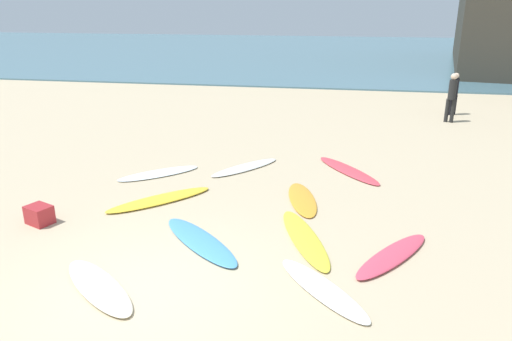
{
  "coord_description": "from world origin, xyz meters",
  "views": [
    {
      "loc": [
        2.87,
        -6.1,
        4.31
      ],
      "look_at": [
        0.84,
        5.17,
        0.3
      ],
      "focal_mm": 33.94,
      "sensor_mm": 36.0,
      "label": 1
    }
  ],
  "objects_px": {
    "surfboard_7": "(245,167)",
    "beachgoer_near": "(454,92)",
    "surfboard_6": "(322,289)",
    "surfboard_4": "(200,241)",
    "surfboard_8": "(348,170)",
    "surfboard_5": "(159,173)",
    "beachgoer_mid": "(452,95)",
    "surfboard_2": "(302,199)",
    "surfboard_1": "(160,199)",
    "surfboard_3": "(99,286)",
    "surfboard_9": "(305,238)",
    "surfboard_0": "(393,255)",
    "beach_cooler": "(39,215)"
  },
  "relations": [
    {
      "from": "surfboard_1",
      "to": "surfboard_5",
      "type": "bearing_deg",
      "value": 156.08
    },
    {
      "from": "surfboard_3",
      "to": "surfboard_9",
      "type": "relative_size",
      "value": 0.81
    },
    {
      "from": "surfboard_4",
      "to": "surfboard_8",
      "type": "distance_m",
      "value": 5.39
    },
    {
      "from": "surfboard_2",
      "to": "beachgoer_mid",
      "type": "relative_size",
      "value": 1.13
    },
    {
      "from": "surfboard_3",
      "to": "beachgoer_near",
      "type": "height_order",
      "value": "beachgoer_near"
    },
    {
      "from": "surfboard_6",
      "to": "surfboard_1",
      "type": "bearing_deg",
      "value": 100.87
    },
    {
      "from": "surfboard_7",
      "to": "beachgoer_mid",
      "type": "height_order",
      "value": "beachgoer_mid"
    },
    {
      "from": "surfboard_3",
      "to": "surfboard_0",
      "type": "bearing_deg",
      "value": 151.55
    },
    {
      "from": "surfboard_6",
      "to": "surfboard_8",
      "type": "bearing_deg",
      "value": 44.89
    },
    {
      "from": "surfboard_4",
      "to": "surfboard_5",
      "type": "relative_size",
      "value": 1.09
    },
    {
      "from": "beachgoer_mid",
      "to": "surfboard_3",
      "type": "bearing_deg",
      "value": -103.67
    },
    {
      "from": "surfboard_3",
      "to": "surfboard_5",
      "type": "height_order",
      "value": "surfboard_3"
    },
    {
      "from": "surfboard_6",
      "to": "beachgoer_mid",
      "type": "distance_m",
      "value": 12.93
    },
    {
      "from": "surfboard_1",
      "to": "beachgoer_mid",
      "type": "relative_size",
      "value": 1.39
    },
    {
      "from": "surfboard_1",
      "to": "surfboard_4",
      "type": "bearing_deg",
      "value": -5.92
    },
    {
      "from": "beachgoer_near",
      "to": "beachgoer_mid",
      "type": "relative_size",
      "value": 0.91
    },
    {
      "from": "surfboard_5",
      "to": "beachgoer_near",
      "type": "relative_size",
      "value": 1.32
    },
    {
      "from": "surfboard_4",
      "to": "surfboard_7",
      "type": "relative_size",
      "value": 1.06
    },
    {
      "from": "surfboard_7",
      "to": "beachgoer_near",
      "type": "relative_size",
      "value": 1.36
    },
    {
      "from": "surfboard_5",
      "to": "surfboard_8",
      "type": "xyz_separation_m",
      "value": [
        4.91,
        1.14,
        0.0
      ]
    },
    {
      "from": "surfboard_1",
      "to": "beachgoer_near",
      "type": "relative_size",
      "value": 1.52
    },
    {
      "from": "surfboard_6",
      "to": "beachgoer_mid",
      "type": "xyz_separation_m",
      "value": [
        4.12,
        12.21,
        0.99
      ]
    },
    {
      "from": "surfboard_0",
      "to": "surfboard_8",
      "type": "distance_m",
      "value": 4.63
    },
    {
      "from": "surfboard_6",
      "to": "surfboard_7",
      "type": "distance_m",
      "value": 6.06
    },
    {
      "from": "beachgoer_near",
      "to": "beachgoer_mid",
      "type": "xyz_separation_m",
      "value": [
        -0.36,
        -1.34,
        0.1
      ]
    },
    {
      "from": "surfboard_9",
      "to": "surfboard_1",
      "type": "bearing_deg",
      "value": -42.29
    },
    {
      "from": "surfboard_6",
      "to": "surfboard_7",
      "type": "xyz_separation_m",
      "value": [
        -2.37,
        5.58,
        -0.0
      ]
    },
    {
      "from": "surfboard_7",
      "to": "beachgoer_near",
      "type": "bearing_deg",
      "value": -92.73
    },
    {
      "from": "surfboard_1",
      "to": "surfboard_6",
      "type": "relative_size",
      "value": 1.2
    },
    {
      "from": "surfboard_4",
      "to": "surfboard_6",
      "type": "xyz_separation_m",
      "value": [
        2.35,
        -1.2,
        -0.01
      ]
    },
    {
      "from": "surfboard_2",
      "to": "beach_cooler",
      "type": "xyz_separation_m",
      "value": [
        -5.19,
        -2.16,
        0.16
      ]
    },
    {
      "from": "surfboard_2",
      "to": "beach_cooler",
      "type": "height_order",
      "value": "beach_cooler"
    },
    {
      "from": "beachgoer_mid",
      "to": "beach_cooler",
      "type": "distance_m",
      "value": 14.68
    },
    {
      "from": "surfboard_3",
      "to": "surfboard_7",
      "type": "xyz_separation_m",
      "value": [
        1.12,
        6.15,
        -0.01
      ]
    },
    {
      "from": "surfboard_0",
      "to": "beachgoer_mid",
      "type": "xyz_separation_m",
      "value": [
        2.95,
        10.94,
        0.98
      ]
    },
    {
      "from": "surfboard_2",
      "to": "surfboard_5",
      "type": "height_order",
      "value": "surfboard_2"
    },
    {
      "from": "beachgoer_mid",
      "to": "surfboard_7",
      "type": "bearing_deg",
      "value": -117.26
    },
    {
      "from": "surfboard_7",
      "to": "beachgoer_near",
      "type": "height_order",
      "value": "beachgoer_near"
    },
    {
      "from": "surfboard_2",
      "to": "surfboard_5",
      "type": "relative_size",
      "value": 0.93
    },
    {
      "from": "surfboard_2",
      "to": "beachgoer_near",
      "type": "height_order",
      "value": "beachgoer_near"
    },
    {
      "from": "surfboard_3",
      "to": "surfboard_1",
      "type": "bearing_deg",
      "value": -134.56
    },
    {
      "from": "surfboard_7",
      "to": "surfboard_3",
      "type": "bearing_deg",
      "value": 117.57
    },
    {
      "from": "surfboard_0",
      "to": "surfboard_6",
      "type": "distance_m",
      "value": 1.73
    },
    {
      "from": "surfboard_0",
      "to": "surfboard_9",
      "type": "xyz_separation_m",
      "value": [
        -1.6,
        0.41,
        -0.01
      ]
    },
    {
      "from": "surfboard_0",
      "to": "surfboard_9",
      "type": "distance_m",
      "value": 1.65
    },
    {
      "from": "surfboard_5",
      "to": "beachgoer_mid",
      "type": "height_order",
      "value": "beachgoer_mid"
    },
    {
      "from": "surfboard_0",
      "to": "beachgoer_mid",
      "type": "relative_size",
      "value": 1.22
    },
    {
      "from": "surfboard_2",
      "to": "beachgoer_near",
      "type": "relative_size",
      "value": 1.23
    },
    {
      "from": "surfboard_1",
      "to": "surfboard_7",
      "type": "relative_size",
      "value": 1.12
    },
    {
      "from": "surfboard_3",
      "to": "surfboard_8",
      "type": "relative_size",
      "value": 0.82
    }
  ]
}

